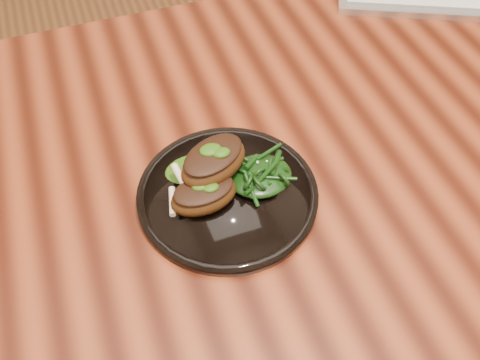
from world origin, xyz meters
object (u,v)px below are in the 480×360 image
plate (228,194)px  greens_heap (260,173)px  desk (295,167)px  lamb_chop_front (203,194)px

plate → greens_heap: greens_heap is taller
desk → lamb_chop_front: lamb_chop_front is taller
desk → plate: bearing=-150.0°
desk → greens_heap: bearing=-140.4°
desk → greens_heap: greens_heap is taller
plate → lamb_chop_front: (-0.04, -0.01, 0.03)m
desk → lamb_chop_front: 0.23m
lamb_chop_front → greens_heap: lamb_chop_front is taller
desk → greens_heap: size_ratio=17.88×
plate → greens_heap: 0.05m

